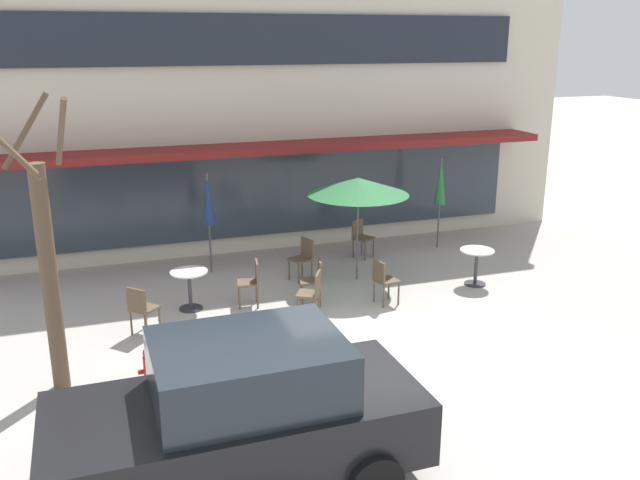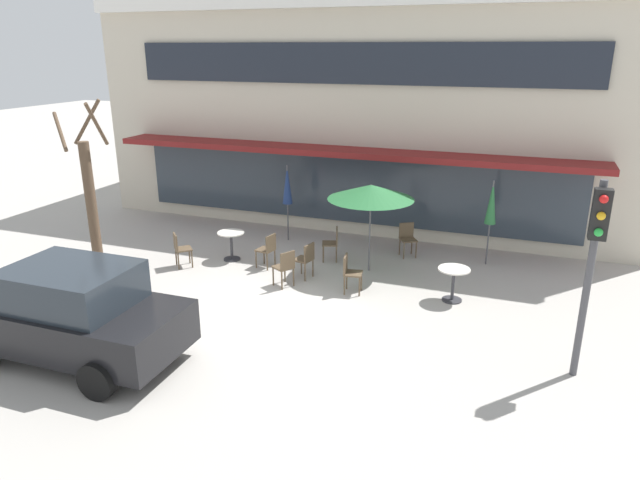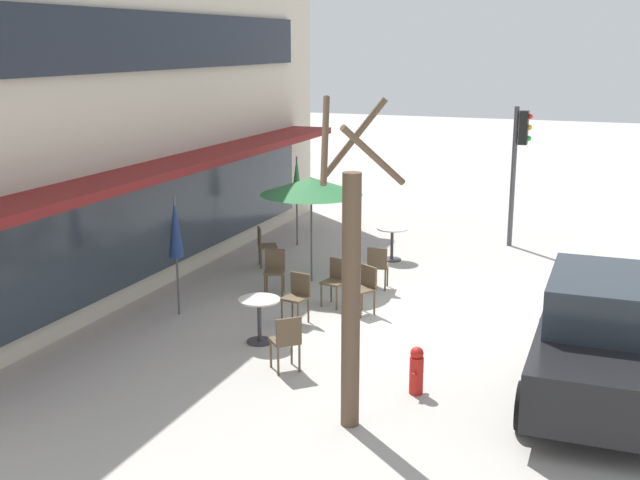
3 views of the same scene
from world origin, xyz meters
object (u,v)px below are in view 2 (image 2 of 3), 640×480
fire_hydrant (127,283)px  cafe_chair_3 (306,258)px  cafe_chair_1 (350,271)px  cafe_table_streetside (453,279)px  patio_umbrella_green_folded (492,203)px  cafe_chair_2 (407,237)px  street_tree (91,205)px  cafe_chair_5 (285,266)px  patio_umbrella_corner_open (371,192)px  cafe_table_near_wall (231,241)px  parked_sedan (70,313)px  cafe_chair_0 (180,247)px  cafe_chair_6 (333,241)px  patio_umbrella_cream_folded (287,185)px  traffic_light_pole (594,250)px  cafe_chair_4 (268,248)px

fire_hydrant → cafe_chair_3: bearing=36.2°
cafe_chair_3 → cafe_chair_1: bearing=-19.3°
cafe_table_streetside → patio_umbrella_green_folded: bearing=78.8°
cafe_chair_2 → cafe_chair_3: (-1.96, -2.42, 0.00)m
street_tree → cafe_chair_5: bearing=15.6°
patio_umbrella_corner_open → cafe_table_near_wall: bearing=-172.0°
parked_sedan → fire_hydrant: bearing=107.7°
parked_sedan → fire_hydrant: 2.65m
street_tree → cafe_chair_3: bearing=22.2°
cafe_chair_0 → cafe_chair_6: size_ratio=1.00×
cafe_chair_3 → parked_sedan: size_ratio=0.21×
patio_umbrella_corner_open → cafe_chair_0: patio_umbrella_corner_open is taller
cafe_table_near_wall → parked_sedan: parked_sedan is taller
patio_umbrella_green_folded → patio_umbrella_corner_open: bearing=-151.6°
cafe_chair_3 → cafe_chair_5: size_ratio=1.00×
cafe_table_streetside → patio_umbrella_green_folded: 2.85m
patio_umbrella_green_folded → cafe_chair_2: 2.34m
patio_umbrella_cream_folded → cafe_chair_1: (2.79, -2.95, -1.10)m
patio_umbrella_green_folded → cafe_chair_5: patio_umbrella_green_folded is taller
cafe_chair_3 → street_tree: bearing=-157.8°
cafe_table_near_wall → traffic_light_pole: traffic_light_pole is taller
cafe_chair_3 → fire_hydrant: bearing=-143.8°
cafe_table_near_wall → cafe_chair_1: bearing=-15.0°
traffic_light_pole → patio_umbrella_cream_folded: bearing=146.0°
patio_umbrella_green_folded → street_tree: street_tree is taller
cafe_chair_6 → parked_sedan: bearing=-113.6°
cafe_table_streetside → patio_umbrella_cream_folded: bearing=152.8°
cafe_chair_0 → traffic_light_pole: (9.14, -2.10, 1.77)m
parked_sedan → cafe_chair_6: bearing=66.4°
patio_umbrella_cream_folded → cafe_chair_4: (0.39, -2.20, -1.10)m
patio_umbrella_corner_open → cafe_chair_5: patio_umbrella_corner_open is taller
patio_umbrella_green_folded → cafe_chair_0: 7.90m
cafe_chair_0 → cafe_chair_3: same height
cafe_table_streetside → patio_umbrella_corner_open: (-2.21, 1.10, 1.51)m
patio_umbrella_green_folded → patio_umbrella_cream_folded: size_ratio=1.00×
cafe_chair_2 → cafe_chair_0: bearing=-151.7°
cafe_chair_5 → street_tree: street_tree is taller
cafe_chair_2 → cafe_chair_6: 2.03m
cafe_chair_3 → cafe_chair_4: size_ratio=1.00×
cafe_chair_1 → fire_hydrant: bearing=-156.4°
cafe_table_streetside → cafe_chair_2: cafe_chair_2 is taller
cafe_chair_6 → fire_hydrant: cafe_chair_6 is taller
cafe_chair_1 → cafe_chair_3: bearing=160.7°
cafe_chair_1 → cafe_chair_5: size_ratio=1.00×
cafe_chair_1 → cafe_chair_3: 1.32m
cafe_chair_1 → cafe_chair_5: bearing=-172.0°
patio_umbrella_green_folded → patio_umbrella_cream_folded: (-5.56, 0.02, 0.00)m
cafe_table_near_wall → cafe_chair_4: size_ratio=0.85×
street_tree → fire_hydrant: size_ratio=6.01×
cafe_chair_5 → traffic_light_pole: size_ratio=0.26×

